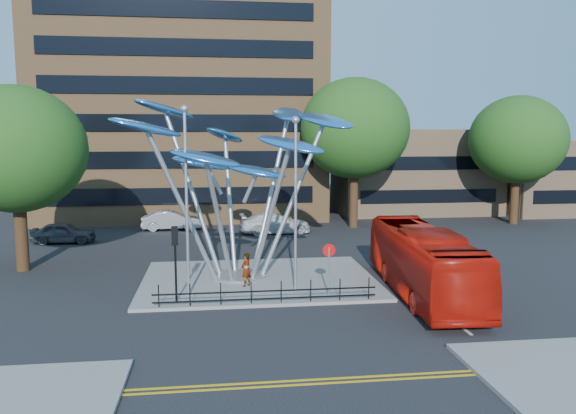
{
  "coord_description": "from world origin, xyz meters",
  "views": [
    {
      "loc": [
        -3.12,
        -22.5,
        7.69
      ],
      "look_at": [
        0.27,
        4.0,
        4.16
      ],
      "focal_mm": 35.0,
      "sensor_mm": 36.0,
      "label": 1
    }
  ],
  "objects": [
    {
      "name": "ground",
      "position": [
        0.0,
        0.0,
        0.0
      ],
      "size": [
        120.0,
        120.0,
        0.0
      ],
      "primitive_type": "plane",
      "color": "black",
      "rests_on": "ground"
    },
    {
      "name": "low_building_near",
      "position": [
        16.0,
        30.0,
        4.0
      ],
      "size": [
        15.0,
        8.0,
        8.0
      ],
      "primitive_type": "cube",
      "color": "tan",
      "rests_on": "ground"
    },
    {
      "name": "traffic_island",
      "position": [
        -1.0,
        6.0,
        0.07
      ],
      "size": [
        12.0,
        9.0,
        0.15
      ],
      "primitive_type": "cube",
      "color": "slate",
      "rests_on": "ground"
    },
    {
      "name": "parked_car_mid",
      "position": [
        -6.76,
        22.55,
        0.77
      ],
      "size": [
        4.79,
        2.01,
        1.54
      ],
      "primitive_type": "imported",
      "rotation": [
        0.0,
        0.0,
        1.65
      ],
      "color": "#B1B4B9",
      "rests_on": "ground"
    },
    {
      "name": "traffic_light_island",
      "position": [
        -5.0,
        2.5,
        2.61
      ],
      "size": [
        0.28,
        0.18,
        3.42
      ],
      "color": "black",
      "rests_on": "traffic_island"
    },
    {
      "name": "red_bus",
      "position": [
        6.6,
        2.67,
        1.6
      ],
      "size": [
        3.47,
        11.67,
        3.21
      ],
      "primitive_type": "imported",
      "rotation": [
        0.0,
        0.0,
        -0.07
      ],
      "color": "#B61208",
      "rests_on": "ground"
    },
    {
      "name": "pedestrian",
      "position": [
        -1.73,
        4.6,
        0.98
      ],
      "size": [
        0.71,
        0.71,
        1.67
      ],
      "primitive_type": "imported",
      "rotation": [
        0.0,
        0.0,
        3.91
      ],
      "color": "gray",
      "rests_on": "traffic_island"
    },
    {
      "name": "no_entry_sign_island",
      "position": [
        2.0,
        2.52,
        1.82
      ],
      "size": [
        0.6,
        0.1,
        2.45
      ],
      "color": "#9EA0A5",
      "rests_on": "traffic_island"
    },
    {
      "name": "tree_left",
      "position": [
        -14.0,
        10.0,
        6.79
      ],
      "size": [
        7.6,
        7.6,
        10.32
      ],
      "color": "black",
      "rests_on": "ground"
    },
    {
      "name": "double_yellow_near",
      "position": [
        0.0,
        -6.0,
        0.01
      ],
      "size": [
        40.0,
        0.12,
        0.01
      ],
      "primitive_type": "cube",
      "color": "gold",
      "rests_on": "ground"
    },
    {
      "name": "parked_car_right",
      "position": [
        1.33,
        19.95,
        0.78
      ],
      "size": [
        5.54,
        2.57,
        1.57
      ],
      "primitive_type": "imported",
      "rotation": [
        0.0,
        0.0,
        1.64
      ],
      "color": "silver",
      "rests_on": "ground"
    },
    {
      "name": "tree_far",
      "position": [
        22.0,
        22.0,
        7.11
      ],
      "size": [
        8.0,
        8.0,
        10.81
      ],
      "color": "black",
      "rests_on": "ground"
    },
    {
      "name": "tree_right",
      "position": [
        8.0,
        22.0,
        8.04
      ],
      "size": [
        8.8,
        8.8,
        12.11
      ],
      "color": "black",
      "rests_on": "ground"
    },
    {
      "name": "brick_tower",
      "position": [
        -6.0,
        32.0,
        15.0
      ],
      "size": [
        25.0,
        15.0,
        30.0
      ],
      "primitive_type": "cube",
      "color": "olive",
      "rests_on": "ground"
    },
    {
      "name": "double_yellow_far",
      "position": [
        0.0,
        -6.3,
        0.01
      ],
      "size": [
        40.0,
        0.12,
        0.01
      ],
      "primitive_type": "cube",
      "color": "gold",
      "rests_on": "ground"
    },
    {
      "name": "parked_car_left",
      "position": [
        -13.86,
        18.0,
        0.73
      ],
      "size": [
        4.34,
        1.8,
        1.47
      ],
      "primitive_type": "imported",
      "rotation": [
        0.0,
        0.0,
        1.56
      ],
      "color": "#42434A",
      "rests_on": "ground"
    },
    {
      "name": "low_building_far",
      "position": [
        30.0,
        28.0,
        3.5
      ],
      "size": [
        12.0,
        8.0,
        7.0
      ],
      "primitive_type": "cube",
      "color": "tan",
      "rests_on": "ground"
    },
    {
      "name": "pedestrian_railing_front",
      "position": [
        -1.0,
        1.7,
        0.55
      ],
      "size": [
        10.0,
        0.06,
        1.0
      ],
      "color": "black",
      "rests_on": "traffic_island"
    },
    {
      "name": "street_lamp_left",
      "position": [
        -4.5,
        3.5,
        5.36
      ],
      "size": [
        0.36,
        0.36,
        8.8
      ],
      "color": "#9EA0A5",
      "rests_on": "traffic_island"
    },
    {
      "name": "leaf_sculpture",
      "position": [
        -2.07,
        6.68,
        6.87
      ],
      "size": [
        12.72,
        9.54,
        9.51
      ],
      "color": "#9EA0A5",
      "rests_on": "traffic_island"
    },
    {
      "name": "street_lamp_right",
      "position": [
        0.5,
        3.0,
        5.09
      ],
      "size": [
        0.36,
        0.36,
        8.3
      ],
      "color": "#9EA0A5",
      "rests_on": "traffic_island"
    }
  ]
}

